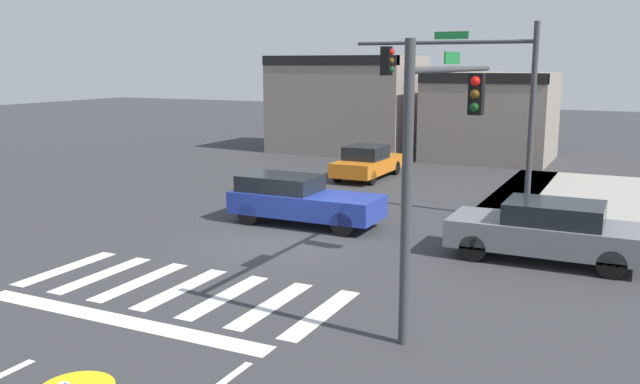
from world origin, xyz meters
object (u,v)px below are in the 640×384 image
at_px(traffic_signal_southeast, 445,127).
at_px(car_gray, 547,230).
at_px(car_blue, 300,199).
at_px(car_orange, 367,162).
at_px(traffic_signal_northeast, 465,85).

xyz_separation_m(traffic_signal_southeast, car_gray, (1.56, 4.13, -2.87)).
bearing_deg(car_blue, car_orange, 98.32).
relative_size(traffic_signal_southeast, car_orange, 1.39).
height_order(car_blue, car_gray, car_gray).
bearing_deg(car_blue, traffic_signal_southeast, -40.14).
height_order(traffic_signal_southeast, car_orange, traffic_signal_southeast).
relative_size(car_blue, car_gray, 0.99).
relative_size(traffic_signal_northeast, car_gray, 1.30).
height_order(traffic_signal_northeast, car_blue, traffic_signal_northeast).
relative_size(traffic_signal_northeast, car_orange, 1.42).
xyz_separation_m(traffic_signal_southeast, car_blue, (-5.77, 4.87, -2.87)).
bearing_deg(car_orange, car_gray, 42.55).
height_order(car_blue, car_orange, car_blue).
height_order(traffic_signal_southeast, traffic_signal_northeast, traffic_signal_northeast).
relative_size(car_blue, car_orange, 1.08).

